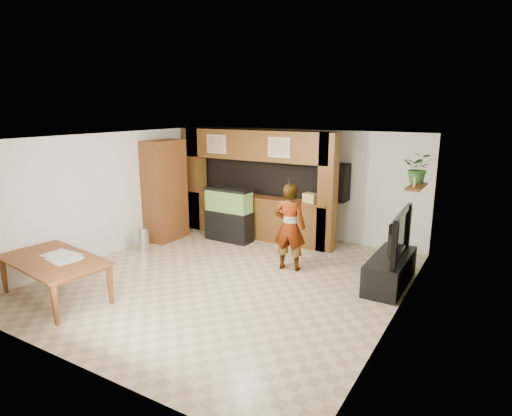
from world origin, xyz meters
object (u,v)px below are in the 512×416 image
Objects in this scene: pantry_cabinet at (165,190)px; dining_table at (53,279)px; television at (393,233)px; aquarium at (229,215)px; person at (290,227)px.

pantry_cabinet is 1.20× the size of dining_table.
television is at bearing -0.96° from pantry_cabinet.
person is (2.06, -0.95, 0.24)m from aquarium.
person reaches higher than dining_table.
aquarium reaches higher than dining_table.
television is at bearing 175.76° from person.
television reaches higher than dining_table.
pantry_cabinet is 1.63m from aquarium.
television is (5.35, -0.09, -0.22)m from pantry_cabinet.
person is (-1.90, -0.22, -0.10)m from television.
dining_table is (0.70, -3.51, -0.84)m from pantry_cabinet.
aquarium is at bearing -35.53° from person.
television is 0.74× the size of dining_table.
pantry_cabinet is at bearing 86.56° from television.
pantry_cabinet is at bearing -153.86° from aquarium.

